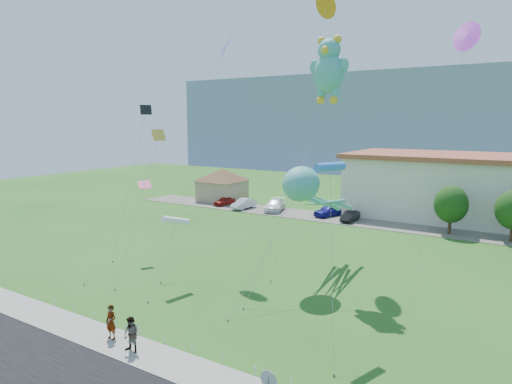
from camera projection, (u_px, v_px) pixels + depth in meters
ground at (168, 331)px, 27.14m from camera, size 160.00×160.00×0.00m
sidewalk at (132, 349)px, 24.84m from camera, size 80.00×2.50×0.10m
parking_strip at (364, 222)px, 56.39m from camera, size 70.00×6.00×0.06m
hill_ridge at (469, 121)px, 125.51m from camera, size 160.00×50.00×25.00m
pavilion at (222, 182)px, 71.09m from camera, size 9.20×9.20×5.00m
stop_sign at (269, 384)px, 18.33m from camera, size 0.80×0.07×2.50m
rope_fence at (152, 335)px, 26.02m from camera, size 26.05×0.05×0.50m
tree_near at (451, 204)px, 49.77m from camera, size 3.60×3.60×5.47m
pedestrian_left at (111, 322)px, 25.79m from camera, size 0.75×0.52×1.99m
pedestrian_right at (131, 335)px, 24.32m from camera, size 0.99×0.79×1.94m
parked_car_red at (224, 201)px, 67.52m from camera, size 1.94×3.79×1.24m
parked_car_silver at (244, 204)px, 64.75m from camera, size 1.80×4.41×1.42m
parked_car_white at (275, 205)px, 63.18m from camera, size 3.68×5.77×1.56m
parked_car_blue at (328, 211)px, 59.60m from camera, size 3.08×4.69×1.48m
parked_car_black at (350, 216)px, 56.62m from camera, size 1.46×3.93×1.28m
octopus_kite at (310, 192)px, 35.35m from camera, size 2.64×15.89×9.05m
teddy_bear_kite at (329, 68)px, 34.71m from camera, size 3.26×10.47×18.73m
small_kite_pink at (139, 194)px, 40.55m from camera, size 2.22×8.75×7.11m
small_kite_purple at (465, 43)px, 32.79m from camera, size 1.80×11.33×19.13m
small_kite_white at (175, 221)px, 34.06m from camera, size 1.03×4.95×5.44m
small_kite_black at (142, 127)px, 44.51m from camera, size 2.90×7.50×13.91m
small_kite_blue at (224, 53)px, 39.59m from camera, size 1.80×9.64×19.42m
small_kite_orange at (325, 13)px, 39.17m from camera, size 1.80×9.58×22.90m
small_kite_yellow at (154, 151)px, 38.51m from camera, size 2.89×7.99×11.62m
small_kite_cyan at (330, 168)px, 25.96m from camera, size 2.76×5.88×10.21m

